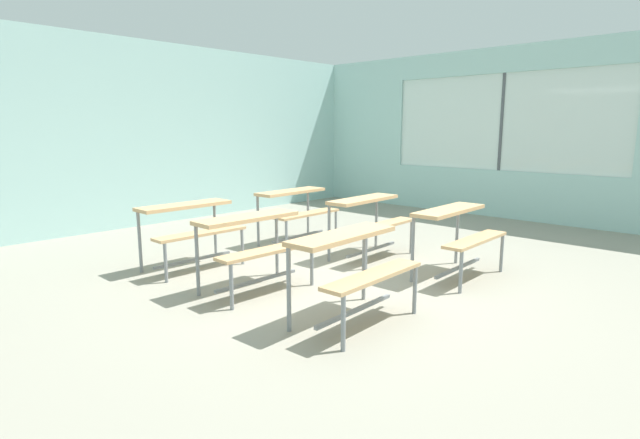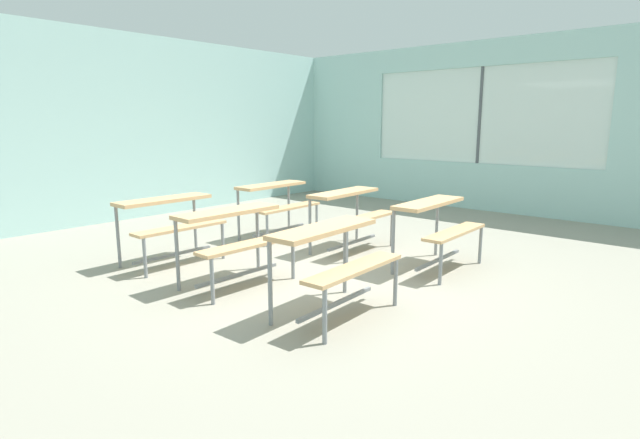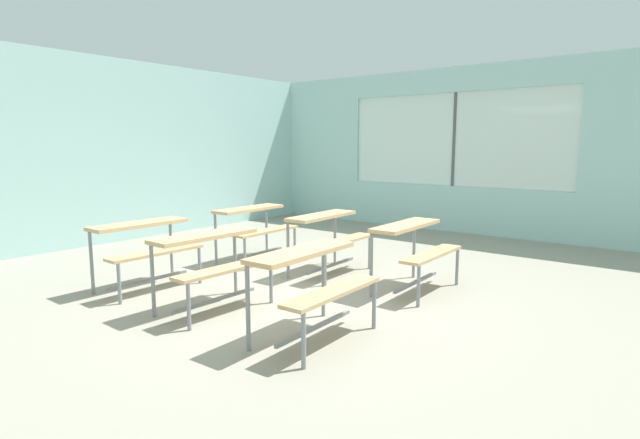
% 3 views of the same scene
% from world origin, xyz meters
% --- Properties ---
extents(ground, '(10.00, 9.00, 0.05)m').
position_xyz_m(ground, '(0.00, 0.00, -0.03)').
color(ground, gray).
extents(wall_back, '(10.00, 0.12, 3.00)m').
position_xyz_m(wall_back, '(0.00, 4.50, 1.50)').
color(wall_back, '#A8D1CC').
rests_on(wall_back, ground).
extents(wall_right, '(0.12, 9.00, 3.00)m').
position_xyz_m(wall_right, '(5.00, -0.13, 1.45)').
color(wall_right, '#A8D1CC').
rests_on(wall_right, ground).
extents(desk_bench_r0c0, '(1.12, 0.63, 0.74)m').
position_xyz_m(desk_bench_r0c0, '(-0.71, -0.78, 0.56)').
color(desk_bench_r0c0, tan).
rests_on(desk_bench_r0c0, ground).
extents(desk_bench_r0c1, '(1.11, 0.61, 0.74)m').
position_xyz_m(desk_bench_r0c1, '(1.07, -0.78, 0.56)').
color(desk_bench_r0c1, tan).
rests_on(desk_bench_r0c1, ground).
extents(desk_bench_r1c0, '(1.12, 0.62, 0.74)m').
position_xyz_m(desk_bench_r1c0, '(-0.73, 0.46, 0.56)').
color(desk_bench_r1c0, tan).
rests_on(desk_bench_r1c0, ground).
extents(desk_bench_r1c1, '(1.12, 0.63, 0.74)m').
position_xyz_m(desk_bench_r1c1, '(1.09, 0.42, 0.56)').
color(desk_bench_r1c1, tan).
rests_on(desk_bench_r1c1, ground).
extents(desk_bench_r2c0, '(1.11, 0.60, 0.74)m').
position_xyz_m(desk_bench_r2c0, '(-0.72, 1.62, 0.56)').
color(desk_bench_r2c0, tan).
rests_on(desk_bench_r2c0, ground).
extents(desk_bench_r2c1, '(1.11, 0.62, 0.74)m').
position_xyz_m(desk_bench_r2c1, '(1.01, 1.65, 0.56)').
color(desk_bench_r2c1, tan).
rests_on(desk_bench_r2c1, ground).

